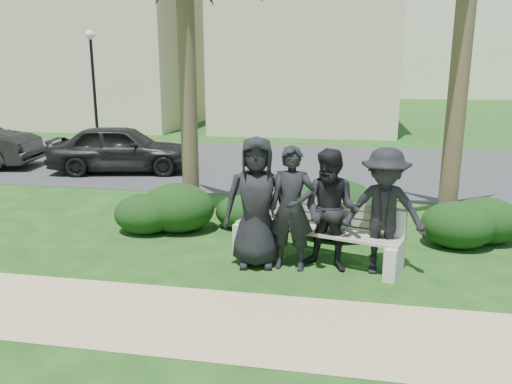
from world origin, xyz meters
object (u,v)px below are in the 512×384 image
(park_bench, at_px, (315,235))
(man_d, at_px, (384,212))
(man_b, at_px, (292,209))
(man_c, at_px, (331,211))
(car_a, at_px, (122,149))
(street_lamp, at_px, (92,66))
(man_a, at_px, (256,202))

(park_bench, bearing_deg, man_d, -0.56)
(park_bench, relative_size, man_b, 1.51)
(park_bench, distance_m, man_c, 0.60)
(man_b, xyz_separation_m, man_d, (1.26, 0.06, 0.00))
(man_b, xyz_separation_m, man_c, (0.54, 0.06, -0.02))
(man_d, distance_m, car_a, 8.98)
(man_c, relative_size, man_d, 0.98)
(street_lamp, bearing_deg, car_a, -56.98)
(man_c, xyz_separation_m, man_d, (0.71, -0.00, 0.02))
(man_b, relative_size, man_d, 1.00)
(park_bench, relative_size, man_d, 1.50)
(man_a, bearing_deg, car_a, 120.70)
(car_a, bearing_deg, park_bench, -146.78)
(park_bench, bearing_deg, man_b, -113.48)
(park_bench, distance_m, man_d, 1.10)
(man_b, bearing_deg, car_a, 134.65)
(man_a, bearing_deg, street_lamp, 117.77)
(park_bench, bearing_deg, man_c, -35.71)
(man_d, bearing_deg, car_a, 141.40)
(man_d, bearing_deg, man_a, -175.55)
(man_a, xyz_separation_m, man_d, (1.76, 0.03, -0.06))
(man_b, distance_m, car_a, 8.14)
(street_lamp, xyz_separation_m, man_c, (9.86, -12.00, -2.08))
(man_c, relative_size, car_a, 0.45)
(man_d, xyz_separation_m, car_a, (-6.68, 6.01, -0.22))
(street_lamp, xyz_separation_m, park_bench, (9.63, -11.69, -2.55))
(park_bench, distance_m, man_a, 1.05)
(man_c, bearing_deg, man_d, 15.91)
(street_lamp, height_order, man_c, street_lamp)
(street_lamp, height_order, man_b, street_lamp)
(street_lamp, distance_m, car_a, 7.50)
(car_a, bearing_deg, man_b, -150.19)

